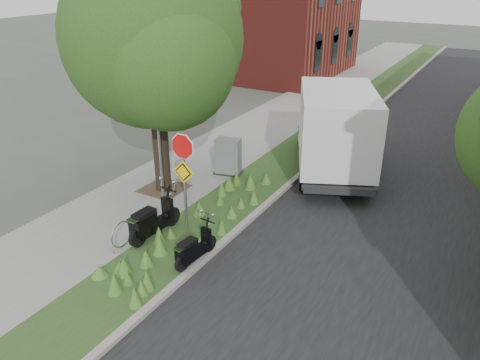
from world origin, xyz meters
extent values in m
plane|color=#4C5147|center=(0.00, 0.00, 0.00)|extent=(120.00, 120.00, 0.00)
cube|color=gray|center=(-4.25, 10.00, 0.06)|extent=(3.50, 60.00, 0.12)
cube|color=#2B481F|center=(-1.50, 10.00, 0.06)|extent=(2.00, 60.00, 0.12)
cube|color=#9E9991|center=(-0.50, 10.00, 0.07)|extent=(0.20, 60.00, 0.13)
cube|color=black|center=(3.00, 10.00, 0.01)|extent=(7.00, 60.00, 0.01)
cylinder|color=black|center=(-4.00, 2.80, 2.36)|extent=(0.52, 0.52, 4.48)
sphere|color=#244617|center=(-4.00, 2.80, 5.08)|extent=(5.40, 5.40, 5.40)
sphere|color=#244617|center=(-5.21, 3.61, 4.41)|extent=(4.05, 4.05, 4.05)
sphere|color=#244617|center=(-2.92, 2.12, 4.54)|extent=(3.78, 3.78, 3.78)
cube|color=#473828|center=(-4.00, 2.80, 0.12)|extent=(1.40, 1.40, 0.01)
cylinder|color=#A5A8AD|center=(-3.20, 1.80, 2.12)|extent=(0.08, 0.08, 4.00)
torus|color=#A5A8AD|center=(-2.70, -0.60, 0.50)|extent=(0.05, 0.77, 0.77)
cube|color=#A5A8AD|center=(-2.70, -0.96, 0.14)|extent=(0.06, 0.06, 0.04)
cube|color=#A5A8AD|center=(-2.70, -0.24, 0.14)|extent=(0.06, 0.06, 0.04)
cylinder|color=#A5A8AD|center=(-1.40, 0.60, 1.62)|extent=(0.07, 0.07, 3.00)
cylinder|color=red|center=(-1.40, 0.57, 2.87)|extent=(0.86, 0.03, 0.86)
cylinder|color=white|center=(-1.40, 0.58, 2.87)|extent=(0.94, 0.02, 0.94)
cube|color=yellow|center=(-1.40, 0.57, 2.17)|extent=(0.64, 0.03, 0.64)
cube|color=maroon|center=(-9.50, 22.00, 4.00)|extent=(9.00, 10.00, 8.00)
cylinder|color=black|center=(-2.25, 1.00, 0.41)|extent=(0.17, 0.58, 0.57)
cylinder|color=black|center=(-2.35, -0.36, 0.41)|extent=(0.17, 0.58, 0.57)
cube|color=black|center=(-2.30, 0.27, 0.43)|extent=(0.46, 1.29, 0.20)
cube|color=black|center=(-2.33, -0.12, 0.69)|extent=(0.44, 0.74, 0.44)
cube|color=black|center=(-2.33, -0.06, 0.98)|extent=(0.37, 0.68, 0.13)
cylinder|color=black|center=(-0.55, 0.41, 0.35)|extent=(0.14, 0.46, 0.45)
cylinder|color=black|center=(-0.65, -0.66, 0.35)|extent=(0.14, 0.46, 0.45)
cube|color=black|center=(-0.60, -0.17, 0.36)|extent=(0.38, 1.03, 0.16)
cube|color=black|center=(-0.63, -0.47, 0.57)|extent=(0.36, 0.59, 0.35)
cube|color=black|center=(-0.63, -0.43, 0.80)|extent=(0.31, 0.54, 0.10)
cube|color=#262628|center=(0.30, 7.34, 0.57)|extent=(4.49, 6.32, 0.20)
cube|color=#B7BABC|center=(-0.65, 9.42, 1.52)|extent=(2.73, 2.37, 1.79)
cube|color=white|center=(0.55, 6.78, 1.97)|extent=(4.00, 4.89, 2.46)
cube|color=#262628|center=(-2.80, 5.03, 0.14)|extent=(1.11, 0.86, 0.04)
cube|color=slate|center=(-2.80, 5.03, 0.77)|extent=(0.97, 0.73, 1.31)
camera|label=1|loc=(5.44, -8.27, 7.06)|focal=35.00mm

